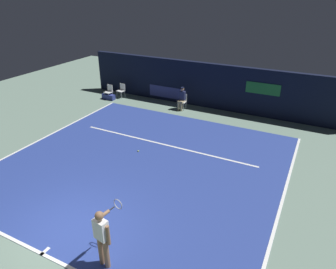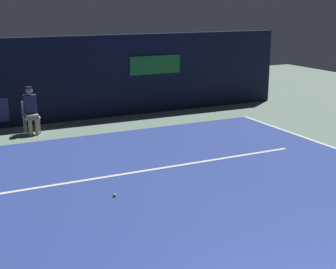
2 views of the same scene
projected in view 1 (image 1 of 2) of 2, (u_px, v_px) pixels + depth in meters
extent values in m
plane|color=slate|center=(143.00, 164.00, 12.43)|extent=(31.76, 31.76, 0.00)
cube|color=navy|center=(143.00, 164.00, 12.43)|extent=(10.91, 10.56, 0.01)
cube|color=white|center=(42.00, 254.00, 8.24)|extent=(10.91, 0.10, 0.01)
cube|color=white|center=(282.00, 202.00, 10.21)|extent=(0.10, 10.56, 0.01)
cube|color=white|center=(46.00, 137.00, 14.64)|extent=(0.10, 10.56, 0.01)
cube|color=white|center=(164.00, 145.00, 13.90)|extent=(8.51, 0.10, 0.01)
cube|color=white|center=(45.00, 251.00, 8.32)|extent=(0.10, 0.30, 0.01)
cube|color=black|center=(208.00, 86.00, 17.74)|extent=(15.55, 0.30, 2.60)
cube|color=navy|center=(165.00, 92.00, 19.06)|extent=(2.20, 0.04, 0.70)
cube|color=#1E6B2D|center=(263.00, 89.00, 16.21)|extent=(1.80, 0.04, 0.60)
cylinder|color=#8C6647|center=(107.00, 254.00, 7.68)|extent=(0.14, 0.14, 0.92)
cylinder|color=#8C6647|center=(101.00, 250.00, 7.79)|extent=(0.14, 0.14, 0.92)
cube|color=white|center=(101.00, 229.00, 7.41)|extent=(0.39, 0.27, 0.56)
sphere|color=#8C6647|center=(99.00, 216.00, 7.23)|extent=(0.22, 0.22, 0.22)
cylinder|color=#8C6647|center=(101.00, 216.00, 7.61)|extent=(0.17, 0.51, 0.09)
cylinder|color=#8C6647|center=(108.00, 235.00, 7.34)|extent=(0.09, 0.09, 0.56)
cylinder|color=black|center=(110.00, 210.00, 7.83)|extent=(0.08, 0.30, 0.03)
torus|color=#B2B2B7|center=(118.00, 204.00, 8.03)|extent=(0.30, 0.07, 0.30)
cube|color=white|center=(182.00, 102.00, 17.71)|extent=(0.44, 0.40, 0.04)
cube|color=white|center=(183.00, 97.00, 17.77)|extent=(0.42, 0.03, 0.42)
cylinder|color=#B2B2B7|center=(178.00, 106.00, 17.76)|extent=(0.03, 0.03, 0.46)
cylinder|color=#B2B2B7|center=(184.00, 107.00, 17.60)|extent=(0.03, 0.03, 0.46)
cylinder|color=#B2B2B7|center=(180.00, 104.00, 18.03)|extent=(0.03, 0.03, 0.46)
cylinder|color=#B2B2B7|center=(186.00, 105.00, 17.87)|extent=(0.03, 0.03, 0.46)
cube|color=tan|center=(181.00, 102.00, 17.63)|extent=(0.32, 0.40, 0.14)
cylinder|color=tan|center=(179.00, 107.00, 17.64)|extent=(0.11, 0.11, 0.46)
cylinder|color=tan|center=(181.00, 107.00, 17.57)|extent=(0.11, 0.11, 0.46)
cube|color=#23284C|center=(182.00, 96.00, 17.58)|extent=(0.34, 0.22, 0.52)
sphere|color=tan|center=(182.00, 89.00, 17.42)|extent=(0.20, 0.20, 0.20)
cylinder|color=#141933|center=(183.00, 88.00, 17.38)|extent=(0.19, 0.19, 0.04)
cube|color=white|center=(108.00, 92.00, 19.37)|extent=(0.48, 0.44, 0.04)
cube|color=white|center=(110.00, 88.00, 19.42)|extent=(0.42, 0.07, 0.42)
cylinder|color=#B2B2B7|center=(104.00, 96.00, 19.43)|extent=(0.03, 0.03, 0.44)
cylinder|color=#B2B2B7|center=(109.00, 97.00, 19.25)|extent=(0.03, 0.03, 0.44)
cylinder|color=#B2B2B7|center=(108.00, 94.00, 19.69)|extent=(0.03, 0.03, 0.44)
cylinder|color=#B2B2B7|center=(112.00, 95.00, 19.50)|extent=(0.03, 0.03, 0.44)
cube|color=white|center=(121.00, 91.00, 19.62)|extent=(0.48, 0.45, 0.04)
cube|color=white|center=(123.00, 87.00, 19.66)|extent=(0.42, 0.08, 0.42)
cylinder|color=#B2B2B7|center=(117.00, 94.00, 19.68)|extent=(0.03, 0.03, 0.44)
cylinder|color=#B2B2B7|center=(121.00, 95.00, 19.49)|extent=(0.03, 0.03, 0.44)
cylinder|color=#B2B2B7|center=(121.00, 93.00, 19.93)|extent=(0.03, 0.03, 0.44)
cylinder|color=#B2B2B7|center=(125.00, 94.00, 19.74)|extent=(0.03, 0.03, 0.44)
sphere|color=#CCE033|center=(138.00, 151.00, 13.30)|extent=(0.07, 0.07, 0.07)
cube|color=navy|center=(109.00, 97.00, 19.43)|extent=(0.84, 0.33, 0.32)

